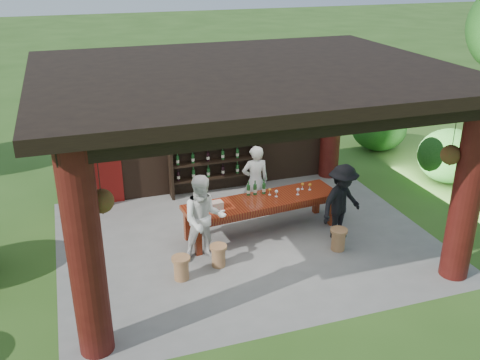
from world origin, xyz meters
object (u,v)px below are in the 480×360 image
object	(u,v)px
host	(255,181)
guest_man	(342,202)
stool_far_left	(181,267)
guest_woman	(204,219)
wine_shelf	(215,154)
stool_near_left	(218,255)
stool_near_right	(338,239)
napkin_basket	(216,205)
tasting_table	(262,204)

from	to	relation	value
host	guest_man	bearing A→B (deg)	134.04
stool_far_left	guest_woman	size ratio (longest dim) A/B	0.26
host	guest_woman	size ratio (longest dim) A/B	0.95
stool_far_left	guest_woman	world-z (taller)	guest_woman
wine_shelf	guest_woman	size ratio (longest dim) A/B	1.30
wine_shelf	guest_man	size ratio (longest dim) A/B	1.39
stool_far_left	guest_man	bearing A→B (deg)	7.52
guest_woman	stool_near_left	bearing A→B (deg)	-52.53
stool_near_right	guest_woman	xyz separation A→B (m)	(-2.57, 0.47, 0.62)
napkin_basket	tasting_table	bearing A→B (deg)	5.73
wine_shelf	stool_far_left	bearing A→B (deg)	-115.33
guest_man	guest_woman	bearing A→B (deg)	157.23
guest_man	stool_far_left	bearing A→B (deg)	166.01
host	guest_man	size ratio (longest dim) A/B	1.01
stool_near_left	guest_man	xyz separation A→B (m)	(2.64, 0.24, 0.58)
stool_far_left	guest_woman	distance (m)	0.98
stool_near_left	wine_shelf	bearing A→B (deg)	74.79
wine_shelf	stool_far_left	distance (m)	3.88
stool_near_left	tasting_table	bearing A→B (deg)	38.77
napkin_basket	guest_man	bearing A→B (deg)	-14.86
host	napkin_basket	size ratio (longest dim) A/B	6.24
stool_far_left	napkin_basket	xyz separation A→B (m)	(0.97, 1.09, 0.58)
guest_woman	napkin_basket	bearing A→B (deg)	61.76
guest_man	wine_shelf	bearing A→B (deg)	98.89
stool_near_left	stool_far_left	distance (m)	0.78
stool_near_right	guest_man	distance (m)	0.74
stool_far_left	guest_woman	xyz separation A→B (m)	(0.57, 0.51, 0.62)
host	guest_man	xyz separation A→B (m)	(1.28, -1.53, -0.01)
wine_shelf	stool_near_left	world-z (taller)	wine_shelf
wine_shelf	tasting_table	size ratio (longest dim) A/B	0.67
stool_near_right	guest_man	xyz separation A→B (m)	(0.25, 0.41, 0.56)
wine_shelf	host	world-z (taller)	wine_shelf
wine_shelf	napkin_basket	bearing A→B (deg)	-105.75
guest_man	napkin_basket	size ratio (longest dim) A/B	6.16
tasting_table	stool_near_left	distance (m)	1.62
guest_woman	guest_man	bearing A→B (deg)	4.89
stool_near_left	napkin_basket	distance (m)	1.08
napkin_basket	wine_shelf	bearing A→B (deg)	74.25
stool_far_left	stool_near_left	bearing A→B (deg)	15.64
stool_near_left	guest_man	world-z (taller)	guest_man
stool_near_right	guest_woman	size ratio (longest dim) A/B	0.26
stool_near_left	napkin_basket	size ratio (longest dim) A/B	1.64
tasting_table	stool_near_left	bearing A→B (deg)	-141.23
guest_man	napkin_basket	bearing A→B (deg)	143.63
tasting_table	napkin_basket	world-z (taller)	napkin_basket
stool_far_left	guest_man	world-z (taller)	guest_man
stool_far_left	stool_near_right	bearing A→B (deg)	0.68
wine_shelf	stool_near_left	bearing A→B (deg)	-105.21
stool_near_left	stool_far_left	bearing A→B (deg)	-164.36
wine_shelf	napkin_basket	distance (m)	2.45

